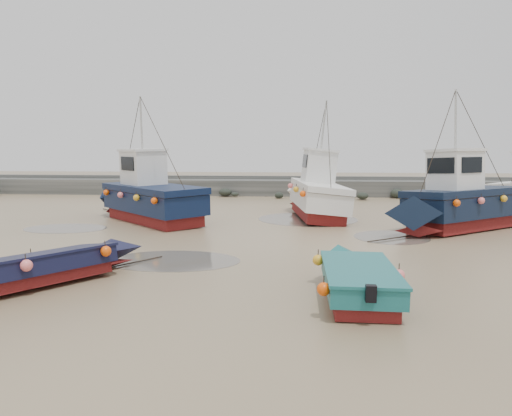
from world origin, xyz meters
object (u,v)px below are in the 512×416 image
Objects in this scene: dinghy_1 at (45,264)px; cabin_boat_1 at (314,192)px; cabin_boat_2 at (460,200)px; dinghy_2 at (357,274)px; person at (184,218)px; cabin_boat_0 at (148,195)px.

dinghy_1 is 16.19m from cabin_boat_1.
cabin_boat_2 is at bearing -40.44° from cabin_boat_1.
dinghy_2 is 15.28m from person.
dinghy_1 reaches higher than person.
dinghy_1 is 0.76× the size of cabin_boat_0.
cabin_boat_1 is (7.64, 14.25, 0.82)m from dinghy_1.
dinghy_2 reaches higher than person.
cabin_boat_1 reaches higher than dinghy_1.
cabin_boat_0 is at bearing 126.24° from dinghy_2.
cabin_boat_1 is 7.55m from cabin_boat_2.
cabin_boat_2 is (6.37, -4.04, 0.01)m from cabin_boat_1.
dinghy_1 is at bearing 54.18° from person.
cabin_boat_0 is at bearing 0.28° from person.
cabin_boat_0 is at bearing 128.58° from dinghy_1.
cabin_boat_0 is 0.97× the size of cabin_boat_2.
cabin_boat_2 is (14.84, -1.58, 0.02)m from cabin_boat_0.
cabin_boat_1 is 7.12m from person.
person is (1.63, 1.04, -1.35)m from cabin_boat_0.
person is at bearing -176.32° from cabin_boat_1.
cabin_boat_1 is at bearing 159.47° from person.
cabin_boat_2 reaches higher than dinghy_2.
dinghy_1 is at bearing -126.26° from cabin_boat_1.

